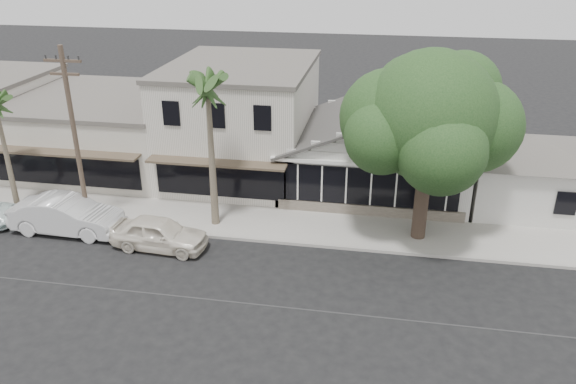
% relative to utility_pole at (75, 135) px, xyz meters
% --- Properties ---
extents(ground, '(140.00, 140.00, 0.00)m').
position_rel_utility_pole_xyz_m(ground, '(9.00, -5.20, -4.79)').
color(ground, black).
rests_on(ground, ground).
extents(sidewalk_north, '(90.00, 3.50, 0.15)m').
position_rel_utility_pole_xyz_m(sidewalk_north, '(1.00, 1.55, -4.71)').
color(sidewalk_north, '#9E9991').
rests_on(sidewalk_north, ground).
extents(corner_shop, '(10.40, 8.60, 5.10)m').
position_rel_utility_pole_xyz_m(corner_shop, '(14.00, 7.27, -2.17)').
color(corner_shop, silver).
rests_on(corner_shop, ground).
extents(side_cottage, '(6.00, 6.00, 3.00)m').
position_rel_utility_pole_xyz_m(side_cottage, '(22.20, 6.30, -3.29)').
color(side_cottage, silver).
rests_on(side_cottage, ground).
extents(row_building_near, '(8.00, 10.00, 6.50)m').
position_rel_utility_pole_xyz_m(row_building_near, '(6.00, 8.30, -1.54)').
color(row_building_near, silver).
rests_on(row_building_near, ground).
extents(row_building_midnear, '(10.00, 10.00, 4.20)m').
position_rel_utility_pole_xyz_m(row_building_midnear, '(-3.00, 8.30, -2.69)').
color(row_building_midnear, beige).
rests_on(row_building_midnear, ground).
extents(utility_pole, '(1.80, 0.24, 9.00)m').
position_rel_utility_pole_xyz_m(utility_pole, '(0.00, 0.00, 0.00)').
color(utility_pole, brown).
rests_on(utility_pole, ground).
extents(car_0, '(4.64, 2.11, 1.54)m').
position_rel_utility_pole_xyz_m(car_0, '(4.46, -1.60, -4.02)').
color(car_0, silver).
rests_on(car_0, ground).
extents(car_1, '(5.54, 2.05, 1.81)m').
position_rel_utility_pole_xyz_m(car_1, '(-0.61, -0.86, -3.88)').
color(car_1, silver).
rests_on(car_1, ground).
extents(shade_tree, '(8.22, 7.43, 9.12)m').
position_rel_utility_pole_xyz_m(shade_tree, '(16.34, 1.64, 1.22)').
color(shade_tree, '#443429').
rests_on(shade_tree, ground).
extents(palm_east, '(3.33, 3.33, 8.31)m').
position_rel_utility_pole_xyz_m(palm_east, '(6.37, 1.03, 2.31)').
color(palm_east, '#726651').
rests_on(palm_east, ground).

